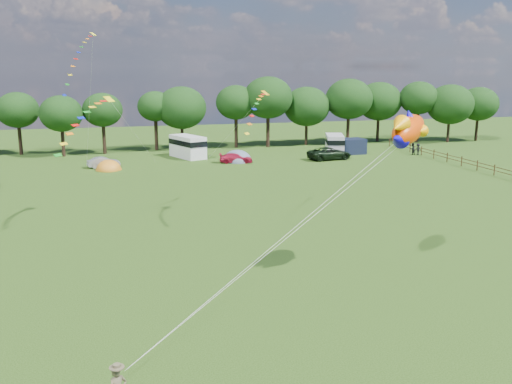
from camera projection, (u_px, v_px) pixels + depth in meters
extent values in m
plane|color=black|center=(296.00, 302.00, 28.84)|extent=(180.00, 180.00, 0.00)
cylinder|color=black|center=(20.00, 140.00, 76.56)|extent=(0.47, 0.47, 3.90)
ellipsoid|color=black|center=(17.00, 110.00, 75.69)|extent=(5.58, 5.58, 4.74)
cylinder|color=black|center=(63.00, 143.00, 75.14)|extent=(0.44, 0.44, 3.56)
ellipsoid|color=black|center=(61.00, 114.00, 74.31)|extent=(5.56, 5.56, 4.73)
cylinder|color=black|center=(104.00, 139.00, 77.32)|extent=(0.47, 0.47, 3.95)
ellipsoid|color=black|center=(102.00, 110.00, 76.47)|extent=(5.33, 5.33, 4.53)
cylinder|color=black|center=(156.00, 135.00, 80.77)|extent=(0.50, 0.50, 4.33)
ellipsoid|color=black|center=(155.00, 106.00, 79.91)|extent=(4.95, 4.95, 4.21)
cylinder|color=black|center=(182.00, 138.00, 81.35)|extent=(0.43, 0.43, 3.31)
ellipsoid|color=black|center=(181.00, 108.00, 80.43)|extent=(7.03, 7.03, 5.98)
cylinder|color=black|center=(236.00, 133.00, 83.45)|extent=(0.50, 0.50, 4.36)
ellipsoid|color=black|center=(236.00, 102.00, 82.51)|extent=(5.84, 5.84, 4.97)
cylinder|color=black|center=(268.00, 132.00, 83.75)|extent=(0.51, 0.51, 4.55)
ellipsoid|color=black|center=(268.00, 98.00, 82.68)|extent=(7.15, 7.15, 6.08)
cylinder|color=black|center=(306.00, 134.00, 86.12)|extent=(0.42, 0.42, 3.21)
ellipsoid|color=black|center=(307.00, 106.00, 85.22)|extent=(6.90, 6.90, 5.86)
cylinder|color=black|center=(348.00, 130.00, 87.02)|extent=(0.48, 0.48, 4.17)
ellipsoid|color=black|center=(349.00, 99.00, 85.99)|extent=(7.16, 7.16, 6.09)
cylinder|color=black|center=(378.00, 130.00, 90.39)|extent=(0.45, 0.45, 3.66)
ellipsoid|color=black|center=(379.00, 101.00, 89.42)|extent=(7.05, 7.05, 5.99)
cylinder|color=black|center=(417.00, 127.00, 89.27)|extent=(0.52, 0.52, 4.65)
ellipsoid|color=black|center=(419.00, 98.00, 88.28)|extent=(5.96, 5.96, 5.06)
cylinder|color=black|center=(448.00, 132.00, 89.36)|extent=(0.42, 0.42, 3.19)
ellipsoid|color=black|center=(450.00, 104.00, 88.43)|extent=(7.23, 7.23, 6.14)
cylinder|color=black|center=(476.00, 130.00, 91.05)|extent=(0.44, 0.44, 3.52)
ellipsoid|color=black|center=(479.00, 104.00, 90.16)|extent=(6.22, 6.22, 5.28)
cylinder|color=#472D19|center=(494.00, 170.00, 62.20)|extent=(0.12, 0.12, 1.20)
cylinder|color=#472D19|center=(504.00, 169.00, 60.71)|extent=(0.08, 3.00, 0.08)
cylinder|color=#472D19|center=(503.00, 173.00, 60.80)|extent=(0.08, 3.00, 0.08)
cylinder|color=#472D19|center=(477.00, 165.00, 65.03)|extent=(0.12, 0.12, 1.20)
cylinder|color=#472D19|center=(486.00, 165.00, 63.54)|extent=(0.08, 3.00, 0.08)
cylinder|color=#472D19|center=(486.00, 168.00, 63.63)|extent=(0.08, 3.00, 0.08)
cylinder|color=#472D19|center=(462.00, 161.00, 67.86)|extent=(0.12, 0.12, 1.20)
cylinder|color=#472D19|center=(470.00, 160.00, 66.37)|extent=(0.08, 3.00, 0.08)
cylinder|color=#472D19|center=(469.00, 164.00, 66.46)|extent=(0.08, 3.00, 0.08)
cylinder|color=#472D19|center=(447.00, 158.00, 70.70)|extent=(0.12, 0.12, 1.20)
cylinder|color=#472D19|center=(454.00, 157.00, 69.20)|extent=(0.08, 3.00, 0.08)
cylinder|color=#472D19|center=(454.00, 160.00, 69.29)|extent=(0.08, 3.00, 0.08)
cylinder|color=#472D19|center=(434.00, 154.00, 73.53)|extent=(0.12, 0.12, 1.20)
cylinder|color=#472D19|center=(441.00, 153.00, 72.04)|extent=(0.08, 3.00, 0.08)
cylinder|color=#472D19|center=(440.00, 156.00, 72.12)|extent=(0.08, 3.00, 0.08)
cylinder|color=#472D19|center=(422.00, 151.00, 76.36)|extent=(0.12, 0.12, 1.20)
cylinder|color=#472D19|center=(428.00, 150.00, 74.87)|extent=(0.08, 3.00, 0.08)
cylinder|color=#472D19|center=(428.00, 153.00, 74.95)|extent=(0.08, 3.00, 0.08)
cylinder|color=#472D19|center=(410.00, 148.00, 79.19)|extent=(0.12, 0.12, 1.20)
cylinder|color=#472D19|center=(416.00, 147.00, 77.70)|extent=(0.08, 3.00, 0.08)
cylinder|color=#472D19|center=(416.00, 150.00, 77.79)|extent=(0.08, 3.00, 0.08)
cylinder|color=#472D19|center=(399.00, 145.00, 82.02)|extent=(0.12, 0.12, 1.20)
cylinder|color=#472D19|center=(405.00, 144.00, 80.53)|extent=(0.08, 3.00, 0.08)
cylinder|color=#472D19|center=(405.00, 147.00, 80.62)|extent=(0.08, 3.00, 0.08)
cylinder|color=#472D19|center=(390.00, 142.00, 84.85)|extent=(0.12, 0.12, 1.20)
cylinder|color=#472D19|center=(395.00, 141.00, 83.36)|extent=(0.08, 3.00, 0.08)
cylinder|color=#472D19|center=(394.00, 144.00, 83.45)|extent=(0.08, 3.00, 0.08)
imported|color=gray|center=(104.00, 162.00, 67.12)|extent=(3.66, 1.88, 1.23)
imported|color=#B31935|center=(236.00, 158.00, 70.34)|extent=(4.21, 2.41, 1.19)
imported|color=black|center=(330.00, 153.00, 72.78)|extent=(6.04, 3.29, 1.57)
cube|color=silver|center=(188.00, 147.00, 74.24)|extent=(4.33, 6.18, 2.85)
cube|color=black|center=(188.00, 142.00, 74.12)|extent=(4.42, 6.31, 0.67)
cylinder|color=black|center=(195.00, 156.00, 73.05)|extent=(0.85, 0.57, 0.80)
cylinder|color=black|center=(181.00, 153.00, 75.88)|extent=(0.85, 0.57, 0.80)
cube|color=#BDBDBF|center=(335.00, 144.00, 77.43)|extent=(3.74, 5.65, 2.61)
cube|color=black|center=(335.00, 140.00, 77.31)|extent=(3.81, 5.76, 0.62)
cylinder|color=black|center=(335.00, 153.00, 76.03)|extent=(0.78, 0.49, 0.73)
cylinder|color=black|center=(333.00, 149.00, 79.23)|extent=(0.78, 0.49, 0.73)
ellipsoid|color=orange|center=(109.00, 170.00, 65.58)|extent=(2.84, 3.26, 2.33)
cylinder|color=orange|center=(109.00, 170.00, 65.57)|extent=(2.98, 2.98, 0.08)
ellipsoid|color=slate|center=(237.00, 161.00, 71.55)|extent=(3.64, 4.18, 2.84)
cylinder|color=slate|center=(237.00, 161.00, 71.55)|extent=(3.82, 3.82, 0.08)
cube|color=black|center=(352.00, 146.00, 77.62)|extent=(3.45, 2.88, 2.06)
ellipsoid|color=#E03F01|center=(408.00, 130.00, 31.33)|extent=(3.74, 3.55, 2.17)
ellipsoid|color=yellow|center=(408.00, 133.00, 31.37)|extent=(2.33, 2.21, 1.19)
cone|color=#FFA300|center=(398.00, 126.00, 29.92)|extent=(1.63, 1.60, 1.14)
cone|color=#0C00C9|center=(397.00, 139.00, 30.07)|extent=(1.63, 1.60, 1.14)
cone|color=#0C00C9|center=(410.00, 117.00, 31.27)|extent=(1.24, 1.25, 0.97)
sphere|color=white|center=(409.00, 124.00, 32.56)|extent=(0.36, 0.36, 0.36)
sphere|color=black|center=(409.00, 124.00, 32.67)|extent=(0.18, 0.18, 0.18)
cube|color=yellow|center=(93.00, 34.00, 54.36)|extent=(0.65, 0.67, 0.32)
cube|color=red|center=(90.00, 36.00, 53.88)|extent=(0.42, 0.50, 0.09)
cube|color=orange|center=(87.00, 39.00, 53.40)|extent=(0.42, 0.50, 0.10)
cube|color=yellow|center=(84.00, 42.00, 52.94)|extent=(0.42, 0.50, 0.11)
cube|color=#198C1E|center=(82.00, 47.00, 52.50)|extent=(0.41, 0.49, 0.11)
cube|color=#0C1EB2|center=(79.00, 52.00, 52.07)|extent=(0.41, 0.49, 0.12)
cube|color=red|center=(76.00, 59.00, 51.66)|extent=(0.41, 0.49, 0.13)
cube|color=orange|center=(73.00, 66.00, 51.27)|extent=(0.40, 0.49, 0.14)
cube|color=yellow|center=(70.00, 75.00, 50.90)|extent=(0.40, 0.48, 0.14)
cube|color=#198C1E|center=(67.00, 84.00, 50.54)|extent=(0.39, 0.48, 0.15)
cube|color=#0C1EB2|center=(64.00, 95.00, 50.20)|extent=(0.39, 0.48, 0.16)
cube|color=yellow|center=(109.00, 99.00, 43.03)|extent=(0.89, 0.89, 0.42)
cube|color=red|center=(104.00, 101.00, 42.53)|extent=(0.60, 0.63, 0.12)
cube|color=orange|center=(98.00, 103.00, 42.03)|extent=(0.60, 0.62, 0.13)
cube|color=yellow|center=(92.00, 107.00, 41.55)|extent=(0.60, 0.62, 0.14)
cube|color=#198C1E|center=(87.00, 112.00, 41.09)|extent=(0.60, 0.62, 0.15)
cube|color=#0C1EB2|center=(81.00, 118.00, 40.65)|extent=(0.59, 0.62, 0.16)
cube|color=red|center=(75.00, 125.00, 40.23)|extent=(0.59, 0.61, 0.17)
cube|color=orange|center=(70.00, 134.00, 39.82)|extent=(0.58, 0.61, 0.18)
cube|color=yellow|center=(64.00, 144.00, 39.43)|extent=(0.58, 0.60, 0.19)
cube|color=#198C1E|center=(58.00, 155.00, 39.06)|extent=(0.57, 0.60, 0.20)
cube|color=gold|center=(265.00, 93.00, 43.21)|extent=(0.75, 0.76, 0.35)
cube|color=red|center=(263.00, 94.00, 42.64)|extent=(0.50, 0.54, 0.10)
cube|color=orange|center=(261.00, 96.00, 42.08)|extent=(0.50, 0.54, 0.11)
cube|color=yellow|center=(259.00, 99.00, 41.53)|extent=(0.50, 0.53, 0.12)
cube|color=#198C1E|center=(257.00, 104.00, 41.00)|extent=(0.49, 0.53, 0.13)
cube|color=#0C1EB2|center=(254.00, 109.00, 40.49)|extent=(0.49, 0.53, 0.14)
cube|color=red|center=(252.00, 116.00, 39.99)|extent=(0.49, 0.52, 0.14)
cube|color=orange|center=(249.00, 124.00, 39.51)|extent=(0.48, 0.52, 0.15)
cube|color=yellow|center=(247.00, 134.00, 39.05)|extent=(0.48, 0.52, 0.16)
imported|color=black|center=(412.00, 149.00, 76.62)|extent=(0.88, 0.69, 1.60)
imported|color=black|center=(418.00, 149.00, 76.67)|extent=(1.03, 0.56, 1.53)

